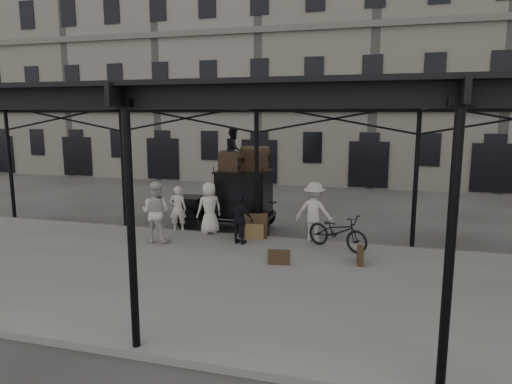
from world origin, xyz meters
TOP-DOWN VIEW (x-y plane):
  - ground at (0.00, 0.00)m, footprint 120.00×120.00m
  - platform at (0.00, -2.00)m, footprint 28.00×8.00m
  - canopy at (0.00, -1.72)m, footprint 22.50×9.00m
  - building_frontage at (0.00, 18.00)m, footprint 64.00×8.00m
  - taxi at (-1.12, 3.20)m, footprint 3.65×1.55m
  - porter_left at (-2.77, 1.76)m, footprint 0.66×0.53m
  - porter_midleft at (-2.86, 0.34)m, footprint 0.95×0.74m
  - porter_centre at (-1.62, 1.80)m, footprint 1.02×1.00m
  - porter_official at (-0.22, 0.86)m, footprint 0.97×0.58m
  - porter_right at (1.97, 1.80)m, footprint 1.33×0.88m
  - bicycle at (2.79, 1.13)m, footprint 2.16×1.57m
  - porter_roof at (-1.15, 3.10)m, footprint 0.72×0.85m
  - steamer_trunk_roof_near at (-1.20, 2.95)m, footprint 0.93×0.69m
  - steamer_trunk_roof_far at (-0.45, 3.40)m, footprint 1.05×0.70m
  - steamer_trunk_platform at (-0.03, 1.80)m, footprint 1.00×0.74m
  - wicker_hamper at (0.07, 1.65)m, footprint 0.63×0.49m
  - suitcase_upright at (3.54, -0.10)m, footprint 0.21×0.61m
  - suitcase_flat at (1.42, -0.77)m, footprint 0.61×0.23m

SIDE VIEW (x-z plane):
  - ground at x=0.00m, z-range 0.00..0.00m
  - platform at x=0.00m, z-range 0.00..0.15m
  - suitcase_flat at x=1.42m, z-range 0.15..0.55m
  - suitcase_upright at x=3.54m, z-range 0.15..0.60m
  - wicker_hamper at x=0.07m, z-range 0.15..0.65m
  - steamer_trunk_platform at x=-0.03m, z-range 0.15..0.81m
  - bicycle at x=2.79m, z-range 0.15..1.23m
  - porter_official at x=-0.22m, z-range 0.15..1.71m
  - porter_left at x=-2.77m, z-range 0.15..1.75m
  - porter_centre at x=-1.62m, z-range 0.15..1.92m
  - porter_right at x=1.97m, z-range 0.15..2.07m
  - porter_midleft at x=-2.86m, z-range 0.15..2.10m
  - taxi at x=-1.12m, z-range 0.11..2.29m
  - steamer_trunk_roof_near at x=-1.20m, z-range 2.18..2.79m
  - steamer_trunk_roof_far at x=-0.45m, z-range 2.18..2.91m
  - porter_roof at x=-1.15m, z-range 2.18..3.72m
  - canopy at x=0.00m, z-range 2.23..6.97m
  - building_frontage at x=0.00m, z-range 0.00..14.00m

